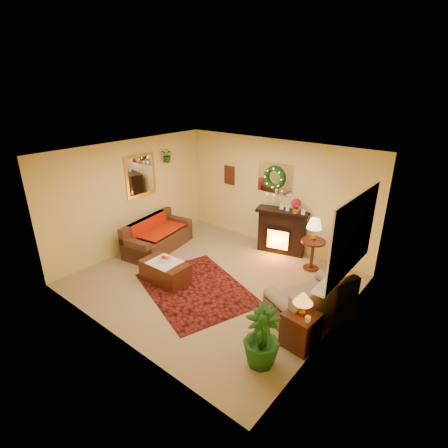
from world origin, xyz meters
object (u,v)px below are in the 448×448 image
Objects in this scene: side_table_round at (312,255)px; coffee_table at (165,271)px; fireplace at (282,230)px; sofa at (158,233)px; end_table_square at (300,331)px; loveseat at (310,297)px.

side_table_round reaches higher than coffee_table.
side_table_round is at bearing -34.06° from fireplace.
sofa is 2.63× the size of side_table_round.
fireplace reaches higher than sofa.
fireplace is at bearing 125.59° from end_table_square.
end_table_square reaches higher than coffee_table.
loveseat reaches higher than coffee_table.
coffee_table is (-2.10, -2.33, -0.12)m from side_table_round.
side_table_round is at bearing 46.31° from coffee_table.
side_table_round is (-0.74, 1.59, -0.09)m from loveseat.
fireplace is 0.78× the size of loveseat.
sofa is 1.79× the size of coffee_table.
loveseat is at bearing -11.92° from sofa.
side_table_round is at bearing 13.70° from sofa.
fireplace reaches higher than coffee_table.
side_table_round is (0.93, -0.31, -0.22)m from fireplace.
loveseat is at bearing -64.19° from fireplace.
end_table_square is at bearing -67.84° from side_table_round.
sofa is at bearing 142.39° from coffee_table.
fireplace is 3.22m from end_table_square.
sofa reaches higher than coffee_table.
coffee_table is (-1.17, -2.64, -0.34)m from fireplace.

